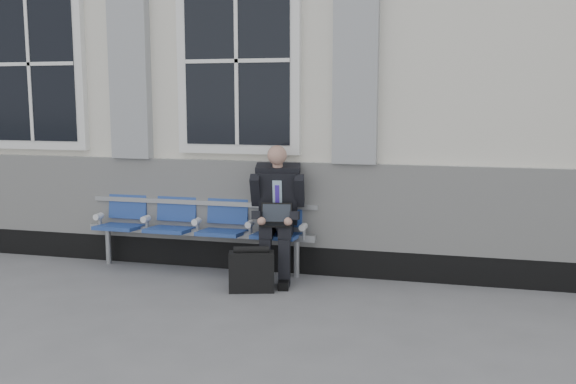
# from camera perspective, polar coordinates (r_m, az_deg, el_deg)

# --- Properties ---
(ground) EXTENTS (70.00, 70.00, 0.00)m
(ground) POSITION_cam_1_polar(r_m,az_deg,el_deg) (5.98, -12.05, -10.02)
(ground) COLOR slate
(ground) RESTS_ON ground
(station_building) EXTENTS (14.40, 4.40, 4.49)m
(station_building) POSITION_cam_1_polar(r_m,az_deg,el_deg) (8.93, -2.45, 10.64)
(station_building) COLOR silver
(station_building) RESTS_ON ground
(bench) EXTENTS (2.60, 0.47, 0.91)m
(bench) POSITION_cam_1_polar(r_m,az_deg,el_deg) (7.04, -7.91, -2.49)
(bench) COLOR #9EA0A3
(bench) RESTS_ON ground
(businessman) EXTENTS (0.59, 0.79, 1.39)m
(businessman) POSITION_cam_1_polar(r_m,az_deg,el_deg) (6.58, -0.96, -1.35)
(businessman) COLOR black
(businessman) RESTS_ON ground
(briefcase) EXTENTS (0.47, 0.30, 0.45)m
(briefcase) POSITION_cam_1_polar(r_m,az_deg,el_deg) (6.28, -3.26, -6.99)
(briefcase) COLOR black
(briefcase) RESTS_ON ground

